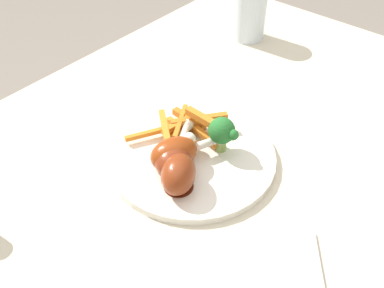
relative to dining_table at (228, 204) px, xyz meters
The scene contains 8 objects.
dining_table is the anchor object (origin of this frame).
dinner_plate 0.12m from the dining_table, 126.68° to the left, with size 0.26×0.26×0.01m, color white.
broccoli_floret_front 0.15m from the dining_table, 87.27° to the left, with size 0.04×0.05×0.06m.
carrot_fries_pile 0.16m from the dining_table, 95.99° to the left, with size 0.14×0.13×0.05m.
chicken_drumstick_near 0.16m from the dining_table, 143.48° to the left, with size 0.13×0.08×0.05m.
chicken_drumstick_far 0.16m from the dining_table, 145.69° to the left, with size 0.13×0.08×0.04m.
chicken_drumstick_extra 0.17m from the dining_table, 167.49° to the left, with size 0.12×0.08×0.05m.
water_glass 0.42m from the dining_table, 31.20° to the left, with size 0.07×0.07×0.11m, color silver.
Camera 1 is at (-0.42, -0.27, 1.19)m, focal length 42.17 mm.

